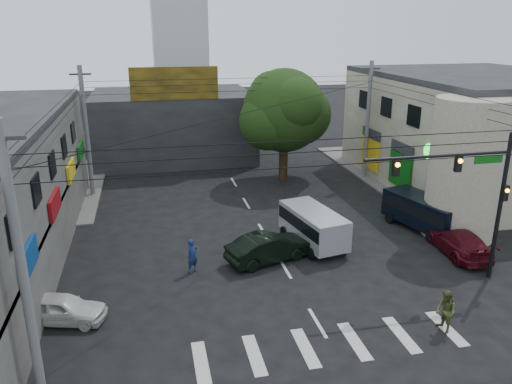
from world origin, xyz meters
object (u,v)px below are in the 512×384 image
object	(u,v)px
silver_minivan	(313,228)
navy_van	(423,214)
dark_sedan	(269,248)
traffic_gantry	(472,185)
utility_pole_near_left	(21,264)
utility_pole_far_left	(87,133)
maroon_sedan	(459,242)
utility_pole_far_right	(368,121)
traffic_officer	(192,256)
white_compact	(62,309)
street_tree	(284,111)
pedestrian_olive	(446,311)

from	to	relation	value
silver_minivan	navy_van	xyz separation A→B (m)	(7.11, 0.68, 0.00)
dark_sedan	navy_van	xyz separation A→B (m)	(10.00, 2.12, 0.27)
traffic_gantry	navy_van	distance (m)	7.41
utility_pole_near_left	utility_pole_far_left	world-z (taller)	same
utility_pole_near_left	navy_van	bearing A→B (deg)	25.88
maroon_sedan	silver_minivan	distance (m)	7.79
utility_pole_far_right	maroon_sedan	xyz separation A→B (m)	(-0.93, -14.28, -3.92)
utility_pole_far_left	traffic_gantry	bearing A→B (deg)	-42.86
traffic_gantry	utility_pole_near_left	xyz separation A→B (m)	(-18.32, -3.50, -0.23)
traffic_officer	dark_sedan	bearing A→B (deg)	-26.51
utility_pole_far_right	white_compact	distance (m)	26.90
street_tree	silver_minivan	bearing A→B (deg)	-97.77
street_tree	maroon_sedan	bearing A→B (deg)	-69.98
utility_pole_near_left	white_compact	bearing A→B (deg)	86.67
dark_sedan	white_compact	size ratio (longest dim) A/B	1.25
utility_pole_near_left	dark_sedan	size ratio (longest dim) A/B	1.92
utility_pole_near_left	white_compact	size ratio (longest dim) A/B	2.40
street_tree	dark_sedan	world-z (taller)	street_tree
utility_pole_far_left	street_tree	bearing A→B (deg)	3.95
white_compact	pedestrian_olive	bearing A→B (deg)	-88.54
maroon_sedan	pedestrian_olive	bearing A→B (deg)	57.76
navy_van	pedestrian_olive	bearing A→B (deg)	139.40
dark_sedan	utility_pole_far_left	bearing A→B (deg)	19.98
maroon_sedan	traffic_officer	world-z (taller)	traffic_officer
utility_pole_near_left	traffic_officer	size ratio (longest dim) A/B	5.28
silver_minivan	pedestrian_olive	size ratio (longest dim) A/B	2.80
navy_van	traffic_officer	xyz separation A→B (m)	(-13.99, -2.51, -0.14)
white_compact	traffic_officer	distance (m)	6.56
street_tree	dark_sedan	xyz separation A→B (m)	(-4.59, -13.96, -4.73)
white_compact	pedestrian_olive	size ratio (longest dim) A/B	2.15
traffic_officer	silver_minivan	bearing A→B (deg)	-17.22
utility_pole_far_left	navy_van	xyz separation A→B (m)	(19.90, -10.85, -3.59)
utility_pole_far_left	silver_minivan	bearing A→B (deg)	-42.02
maroon_sedan	pedestrian_olive	distance (m)	7.94
maroon_sedan	pedestrian_olive	world-z (taller)	pedestrian_olive
navy_van	silver_minivan	bearing A→B (deg)	80.23
utility_pole_far_left	traffic_officer	xyz separation A→B (m)	(5.91, -13.36, -3.73)
silver_minivan	traffic_officer	bearing A→B (deg)	93.94
dark_sedan	street_tree	bearing A→B (deg)	-35.62
street_tree	utility_pole_near_left	bearing A→B (deg)	-124.00
utility_pole_far_right	navy_van	size ratio (longest dim) A/B	1.71
utility_pole_far_left	silver_minivan	size ratio (longest dim) A/B	1.84
silver_minivan	traffic_gantry	bearing A→B (deg)	-145.70
white_compact	maroon_sedan	distance (m)	19.98
street_tree	silver_minivan	size ratio (longest dim) A/B	1.74
utility_pole_near_left	dark_sedan	distance (m)	13.03
pedestrian_olive	maroon_sedan	bearing A→B (deg)	138.44
utility_pole_far_left	utility_pole_far_right	distance (m)	21.00
utility_pole_near_left	pedestrian_olive	size ratio (longest dim) A/B	5.15
dark_sedan	navy_van	bearing A→B (deg)	-95.45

